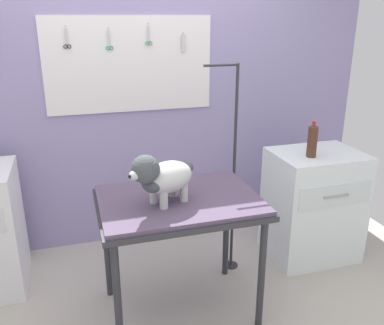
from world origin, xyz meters
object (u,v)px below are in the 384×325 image
Objects in this scene: grooming_arm at (233,180)px; soda_bottle at (312,141)px; dog at (162,177)px; cabinet_right at (313,205)px; grooming_table at (179,210)px.

grooming_arm is 5.89× the size of soda_bottle.
soda_bottle is at bearing -7.30° from grooming_arm.
dog is (-0.62, -0.44, 0.26)m from grooming_arm.
soda_bottle reaches higher than cabinet_right.
grooming_table is 2.25× the size of dog.
dog is at bearing -163.44° from soda_bottle.
grooming_table is at bearing -143.35° from grooming_arm.
grooming_arm reaches higher than dog.
grooming_arm is at bearing 34.95° from dog.
soda_bottle is at bearing -148.95° from cabinet_right.
dog is 0.50× the size of cabinet_right.
dog is 1.49m from cabinet_right.
grooming_arm is 0.65m from soda_bottle.
cabinet_right is at bearing 31.05° from soda_bottle.
cabinet_right is at bearing 16.94° from grooming_table.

